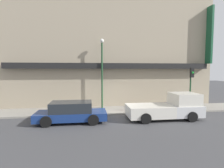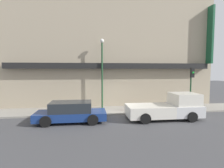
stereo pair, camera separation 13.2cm
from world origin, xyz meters
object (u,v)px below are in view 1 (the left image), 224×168
Objects in this scene: street_lamp at (102,66)px; traffic_light at (191,81)px; parked_car at (71,112)px; fire_hydrant at (127,107)px; pickup_truck at (168,108)px.

traffic_light is at bearing -14.48° from street_lamp.
fire_hydrant is (4.29, 2.32, -0.25)m from parked_car.
pickup_truck is 3.68m from traffic_light.
traffic_light is (9.53, 1.69, 1.89)m from parked_car.
fire_hydrant is at bearing -32.00° from street_lamp.
traffic_light reaches higher than fire_hydrant.
pickup_truck is 6.48m from street_lamp.
street_lamp reaches higher than traffic_light.
pickup_truck is 1.47× the size of traffic_light.
parked_car is 5.30m from street_lamp.
parked_car is 0.76× the size of street_lamp.
pickup_truck reaches higher than fire_hydrant.
pickup_truck is at bearing 1.26° from parked_car.
pickup_truck is at bearing -42.98° from fire_hydrant.
fire_hydrant is 0.17× the size of traffic_light.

